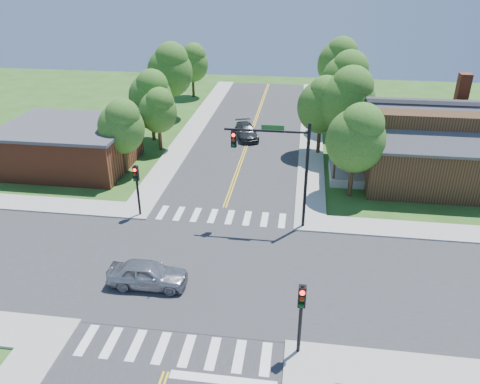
# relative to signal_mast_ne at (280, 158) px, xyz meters

# --- Properties ---
(ground) EXTENTS (100.00, 100.00, 0.00)m
(ground) POSITION_rel_signal_mast_ne_xyz_m (-3.91, -5.59, -4.85)
(ground) COLOR #2B4C17
(ground) RESTS_ON ground
(road_ns) EXTENTS (10.00, 90.00, 0.04)m
(road_ns) POSITION_rel_signal_mast_ne_xyz_m (-3.91, -5.59, -4.83)
(road_ns) COLOR #2D2D30
(road_ns) RESTS_ON ground
(road_ew) EXTENTS (90.00, 10.00, 0.04)m
(road_ew) POSITION_rel_signal_mast_ne_xyz_m (-3.91, -5.59, -4.83)
(road_ew) COLOR #2D2D30
(road_ew) RESTS_ON ground
(intersection_patch) EXTENTS (10.20, 10.20, 0.06)m
(intersection_patch) POSITION_rel_signal_mast_ne_xyz_m (-3.91, -5.59, -4.85)
(intersection_patch) COLOR #2D2D30
(intersection_patch) RESTS_ON ground
(sidewalk_ne) EXTENTS (40.00, 40.00, 0.14)m
(sidewalk_ne) POSITION_rel_signal_mast_ne_xyz_m (11.90, 10.23, -4.78)
(sidewalk_ne) COLOR #9E9B93
(sidewalk_ne) RESTS_ON ground
(sidewalk_nw) EXTENTS (40.00, 40.00, 0.14)m
(sidewalk_nw) POSITION_rel_signal_mast_ne_xyz_m (-19.73, 10.23, -4.78)
(sidewalk_nw) COLOR #9E9B93
(sidewalk_nw) RESTS_ON ground
(crosswalk_north) EXTENTS (8.85, 2.00, 0.01)m
(crosswalk_north) POSITION_rel_signal_mast_ne_xyz_m (-3.91, 0.61, -4.80)
(crosswalk_north) COLOR white
(crosswalk_north) RESTS_ON ground
(crosswalk_south) EXTENTS (8.85, 2.00, 0.01)m
(crosswalk_south) POSITION_rel_signal_mast_ne_xyz_m (-3.91, -11.79, -4.80)
(crosswalk_south) COLOR white
(crosswalk_south) RESTS_ON ground
(centerline) EXTENTS (0.30, 90.00, 0.01)m
(centerline) POSITION_rel_signal_mast_ne_xyz_m (-3.91, -5.59, -4.80)
(centerline) COLOR yellow
(centerline) RESTS_ON ground
(stop_bar) EXTENTS (4.60, 0.45, 0.09)m
(stop_bar) POSITION_rel_signal_mast_ne_xyz_m (-1.41, -13.19, -4.85)
(stop_bar) COLOR white
(stop_bar) RESTS_ON ground
(signal_mast_ne) EXTENTS (5.30, 0.42, 7.20)m
(signal_mast_ne) POSITION_rel_signal_mast_ne_xyz_m (0.00, 0.00, 0.00)
(signal_mast_ne) COLOR black
(signal_mast_ne) RESTS_ON ground
(signal_pole_se) EXTENTS (0.34, 0.42, 3.80)m
(signal_pole_se) POSITION_rel_signal_mast_ne_xyz_m (1.69, -11.21, -2.19)
(signal_pole_se) COLOR black
(signal_pole_se) RESTS_ON ground
(signal_pole_nw) EXTENTS (0.34, 0.42, 3.80)m
(signal_pole_nw) POSITION_rel_signal_mast_ne_xyz_m (-9.51, -0.01, -2.19)
(signal_pole_nw) COLOR black
(signal_pole_nw) RESTS_ON ground
(house_ne) EXTENTS (13.05, 8.80, 7.11)m
(house_ne) POSITION_rel_signal_mast_ne_xyz_m (11.19, 8.65, -1.52)
(house_ne) COLOR #301E11
(house_ne) RESTS_ON ground
(building_nw) EXTENTS (10.40, 8.40, 3.73)m
(building_nw) POSITION_rel_signal_mast_ne_xyz_m (-18.11, 7.61, -2.97)
(building_nw) COLOR brown
(building_nw) RESTS_ON ground
(tree_e_a) EXTENTS (4.25, 4.03, 7.22)m
(tree_e_a) POSITION_rel_signal_mast_ne_xyz_m (5.15, 5.13, -0.12)
(tree_e_a) COLOR #382314
(tree_e_a) RESTS_ON ground
(tree_e_b) EXTENTS (4.85, 4.61, 8.25)m
(tree_e_b) POSITION_rel_signal_mast_ne_xyz_m (4.93, 12.62, 0.56)
(tree_e_b) COLOR #382314
(tree_e_b) RESTS_ON ground
(tree_e_c) EXTENTS (4.87, 4.63, 8.28)m
(tree_e_c) POSITION_rel_signal_mast_ne_xyz_m (5.28, 20.01, 0.58)
(tree_e_c) COLOR #382314
(tree_e_c) RESTS_ON ground
(tree_e_d) EXTENTS (4.84, 4.60, 8.23)m
(tree_e_d) POSITION_rel_signal_mast_ne_xyz_m (5.04, 29.17, 0.54)
(tree_e_d) COLOR #382314
(tree_e_d) RESTS_ON ground
(tree_w_a) EXTENTS (3.74, 3.55, 6.36)m
(tree_w_a) POSITION_rel_signal_mast_ne_xyz_m (-12.99, 6.86, -0.69)
(tree_w_a) COLOR #382314
(tree_w_a) RESTS_ON ground
(tree_w_b) EXTENTS (4.11, 3.90, 6.98)m
(tree_w_b) POSITION_rel_signal_mast_ne_xyz_m (-13.07, 14.82, -0.28)
(tree_w_b) COLOR #382314
(tree_w_b) RESTS_ON ground
(tree_w_c) EXTENTS (4.88, 4.64, 8.29)m
(tree_w_c) POSITION_rel_signal_mast_ne_xyz_m (-13.20, 22.26, 0.58)
(tree_w_c) COLOR #382314
(tree_w_c) RESTS_ON ground
(tree_w_d) EXTENTS (4.02, 3.82, 6.83)m
(tree_w_d) POSITION_rel_signal_mast_ne_xyz_m (-12.88, 31.22, -0.38)
(tree_w_d) COLOR #382314
(tree_w_d) RESTS_ON ground
(tree_house) EXTENTS (4.24, 4.03, 7.20)m
(tree_house) POSITION_rel_signal_mast_ne_xyz_m (2.88, 13.37, -0.13)
(tree_house) COLOR #382314
(tree_house) RESTS_ON ground
(tree_bldg) EXTENTS (3.48, 3.31, 5.92)m
(tree_bldg) POSITION_rel_signal_mast_ne_xyz_m (-11.68, 12.45, -0.98)
(tree_bldg) COLOR #382314
(tree_bldg) RESTS_ON ground
(car_silver) EXTENTS (1.92, 4.39, 1.47)m
(car_silver) POSITION_rel_signal_mast_ne_xyz_m (-6.52, -7.41, -4.11)
(car_silver) COLOR #A6A8AD
(car_silver) RESTS_ON ground
(car_dgrey) EXTENTS (4.50, 5.64, 1.33)m
(car_dgrey) POSITION_rel_signal_mast_ne_xyz_m (-4.19, 16.66, -4.19)
(car_dgrey) COLOR #282B2D
(car_dgrey) RESTS_ON ground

